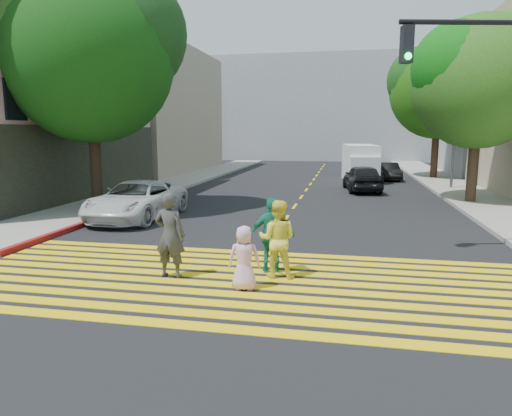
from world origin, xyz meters
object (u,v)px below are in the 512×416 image
(pedestrian_woman, at_px, (277,239))
(dark_car_near, at_px, (362,178))
(tree_left, at_px, (92,49))
(pedestrian_child, at_px, (244,258))
(pedestrian_man, at_px, (170,235))
(pedestrian_extra, at_px, (272,235))
(white_sedan, at_px, (137,200))
(white_van, at_px, (360,164))
(tree_right_near, at_px, (481,75))
(silver_car, at_px, (356,165))
(dark_car_parked, at_px, (388,171))
(tree_right_far, at_px, (441,85))

(pedestrian_woman, xyz_separation_m, dark_car_near, (2.40, 16.24, -0.15))
(tree_left, xyz_separation_m, pedestrian_child, (8.15, -8.36, -5.93))
(pedestrian_man, bearing_deg, pedestrian_child, 167.83)
(pedestrian_child, bearing_deg, pedestrian_extra, -115.85)
(white_sedan, relative_size, white_van, 0.97)
(tree_right_near, xyz_separation_m, pedestrian_child, (-7.85, -13.55, -5.13))
(tree_right_near, bearing_deg, pedestrian_child, -120.09)
(pedestrian_extra, bearing_deg, white_sedan, -56.83)
(pedestrian_man, bearing_deg, silver_car, -96.19)
(white_sedan, xyz_separation_m, silver_car, (8.68, 22.07, -0.11))
(tree_right_near, height_order, pedestrian_child, tree_right_near)
(silver_car, relative_size, dark_car_parked, 1.18)
(pedestrian_extra, bearing_deg, tree_right_near, -135.59)
(pedestrian_woman, bearing_deg, pedestrian_extra, -62.04)
(pedestrian_woman, bearing_deg, tree_right_near, -120.03)
(pedestrian_woman, xyz_separation_m, pedestrian_child, (-0.56, -0.99, -0.21))
(pedestrian_man, distance_m, pedestrian_child, 1.95)
(tree_right_near, xyz_separation_m, white_van, (-4.88, 9.04, -4.67))
(pedestrian_child, bearing_deg, white_van, -107.34)
(tree_left, distance_m, white_sedan, 6.47)
(white_sedan, relative_size, silver_car, 1.23)
(pedestrian_man, height_order, pedestrian_child, pedestrian_man)
(tree_right_near, distance_m, pedestrian_woman, 15.34)
(tree_right_far, relative_size, pedestrian_woman, 5.33)
(pedestrian_man, distance_m, white_van, 22.60)
(tree_right_far, xyz_separation_m, pedestrian_child, (-8.23, -25.09, -5.81))
(tree_left, bearing_deg, pedestrian_extra, -39.54)
(dark_car_near, relative_size, dark_car_parked, 1.23)
(dark_car_parked, bearing_deg, white_van, -154.40)
(tree_left, height_order, white_sedan, tree_left)
(pedestrian_extra, bearing_deg, pedestrian_child, 59.82)
(tree_right_near, distance_m, white_van, 11.28)
(tree_left, relative_size, tree_right_near, 1.14)
(pedestrian_man, distance_m, silver_car, 29.00)
(pedestrian_woman, height_order, dark_car_near, pedestrian_woman)
(pedestrian_man, height_order, white_van, white_van)
(pedestrian_woman, relative_size, dark_car_near, 0.41)
(dark_car_parked, bearing_deg, pedestrian_woman, -106.88)
(pedestrian_child, relative_size, white_sedan, 0.27)
(tree_right_far, distance_m, dark_car_near, 11.08)
(tree_right_far, xyz_separation_m, dark_car_near, (-5.27, -7.86, -5.75))
(tree_right_near, height_order, tree_right_far, tree_right_far)
(pedestrian_man, distance_m, pedestrian_extra, 2.38)
(pedestrian_man, xyz_separation_m, silver_car, (4.69, 28.62, -0.38))
(dark_car_near, distance_m, white_van, 5.38)
(pedestrian_extra, height_order, dark_car_parked, pedestrian_extra)
(pedestrian_man, relative_size, silver_car, 0.47)
(pedestrian_man, bearing_deg, white_sedan, -55.55)
(tree_left, bearing_deg, pedestrian_man, -51.30)
(pedestrian_woman, xyz_separation_m, white_sedan, (-6.40, 6.07, -0.18))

